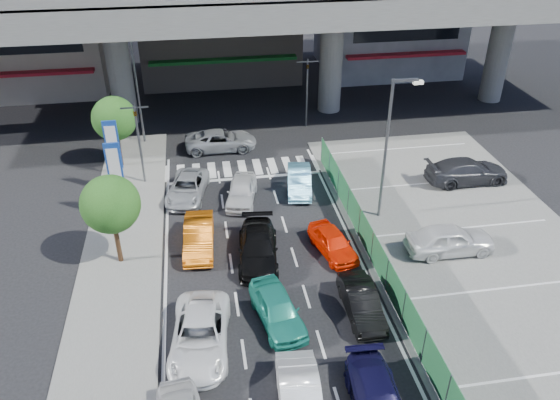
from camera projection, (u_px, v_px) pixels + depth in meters
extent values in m
plane|color=black|center=(272.00, 300.00, 24.81)|extent=(120.00, 120.00, 0.00)
cube|color=#60605D|center=(478.00, 250.00, 28.00)|extent=(12.00, 28.00, 0.06)
cube|color=#60605D|center=(121.00, 261.00, 27.19)|extent=(4.00, 30.00, 0.12)
cylinder|color=slate|center=(120.00, 72.00, 40.18)|extent=(1.80, 1.80, 8.00)
cylinder|color=slate|center=(331.00, 61.00, 42.39)|extent=(1.80, 1.80, 8.00)
cylinder|color=slate|center=(498.00, 53.00, 44.32)|extent=(1.80, 1.80, 8.00)
cube|color=#AB9F8A|center=(29.00, 11.00, 46.20)|extent=(12.00, 10.00, 13.00)
cube|color=red|center=(25.00, 72.00, 43.82)|extent=(10.80, 1.60, 0.25)
cube|color=black|center=(12.00, 16.00, 41.63)|extent=(9.60, 0.10, 5.85)
cube|color=#156C23|center=(223.00, 59.00, 46.88)|extent=(12.60, 1.60, 0.25)
cube|color=slate|center=(390.00, 4.00, 50.88)|extent=(12.00, 10.00, 12.00)
cube|color=red|center=(405.00, 54.00, 48.25)|extent=(10.80, 1.60, 0.25)
cube|color=black|center=(410.00, 9.00, 46.34)|extent=(9.60, 0.10, 5.40)
cylinder|color=#595B60|center=(140.00, 145.00, 32.72)|extent=(0.14, 0.14, 5.20)
cube|color=#595B60|center=(134.00, 108.00, 31.47)|extent=(1.60, 0.08, 0.08)
imported|color=black|center=(135.00, 113.00, 31.63)|extent=(0.26, 1.24, 0.50)
cylinder|color=#595B60|center=(307.00, 94.00, 40.24)|extent=(0.14, 0.14, 5.20)
cube|color=#595B60|center=(308.00, 62.00, 38.99)|extent=(1.60, 0.08, 0.08)
imported|color=black|center=(308.00, 66.00, 39.15)|extent=(0.26, 1.24, 0.50)
cylinder|color=#595B60|center=(385.00, 152.00, 28.76)|extent=(0.16, 0.16, 8.00)
cube|color=#595B60|center=(405.00, 80.00, 26.81)|extent=(1.40, 0.15, 0.15)
cube|color=silver|center=(418.00, 82.00, 26.99)|extent=(0.50, 0.22, 0.18)
cylinder|color=#595B60|center=(137.00, 89.00, 37.01)|extent=(0.16, 0.16, 8.00)
cube|color=#595B60|center=(139.00, 30.00, 35.07)|extent=(1.40, 0.15, 0.15)
cube|color=silver|center=(150.00, 32.00, 35.24)|extent=(0.50, 0.22, 0.18)
cylinder|color=#595B60|center=(121.00, 202.00, 29.99)|extent=(0.10, 0.10, 2.20)
cube|color=#163C98|center=(115.00, 169.00, 28.90)|extent=(0.80, 0.12, 3.00)
cube|color=white|center=(115.00, 169.00, 28.84)|extent=(0.60, 0.02, 2.40)
cylinder|color=#595B60|center=(118.00, 177.00, 32.46)|extent=(0.10, 0.10, 2.20)
cube|color=#163C98|center=(113.00, 145.00, 31.37)|extent=(0.80, 0.12, 3.00)
cube|color=white|center=(112.00, 145.00, 31.31)|extent=(0.60, 0.02, 2.40)
cylinder|color=#382314|center=(118.00, 243.00, 26.59)|extent=(0.24, 0.24, 2.40)
sphere|color=#1C4513|center=(110.00, 204.00, 25.45)|extent=(2.80, 2.80, 2.80)
cylinder|color=#382314|center=(120.00, 150.00, 35.34)|extent=(0.24, 0.24, 2.40)
sphere|color=#1C4513|center=(114.00, 118.00, 34.19)|extent=(2.80, 2.80, 2.80)
imported|color=white|center=(300.00, 400.00, 19.32)|extent=(1.76, 4.28, 1.38)
imported|color=white|center=(200.00, 335.00, 22.02)|extent=(2.82, 5.19, 1.38)
imported|color=teal|center=(277.00, 309.00, 23.32)|extent=(2.35, 4.28, 1.38)
imported|color=black|center=(361.00, 302.00, 23.76)|extent=(1.35, 3.82, 1.26)
imported|color=orange|center=(199.00, 236.00, 27.92)|extent=(1.71, 4.27, 1.38)
imported|color=black|center=(258.00, 248.00, 27.08)|extent=(2.46, 4.94, 1.38)
imported|color=#F72404|center=(333.00, 242.00, 27.60)|extent=(2.25, 3.87, 1.24)
imported|color=#A1A5A9|center=(187.00, 188.00, 32.32)|extent=(2.94, 4.77, 1.23)
imported|color=silver|center=(242.00, 191.00, 31.89)|extent=(2.40, 4.19, 1.34)
imported|color=#6CC3EA|center=(299.00, 181.00, 32.99)|extent=(2.00, 4.13, 1.30)
imported|color=#A0A3A7|center=(221.00, 140.00, 37.82)|extent=(4.92, 2.27, 1.37)
imported|color=silver|center=(450.00, 239.00, 27.48)|extent=(4.48, 1.84, 1.52)
imported|color=#2F3035|center=(467.00, 171.00, 33.72)|extent=(5.19, 2.17, 1.50)
cone|color=#F6360D|center=(374.00, 243.00, 27.88)|extent=(0.45, 0.45, 0.74)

